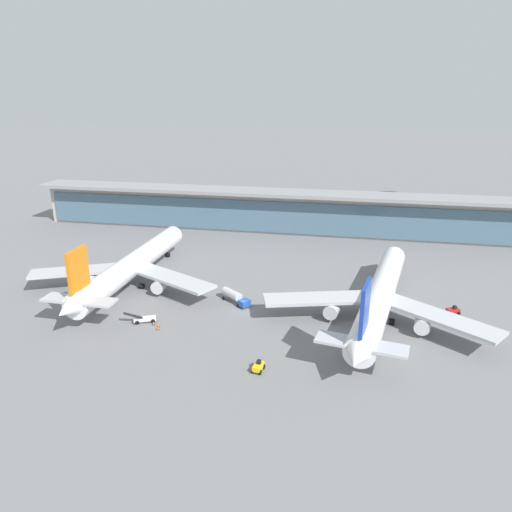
{
  "coord_description": "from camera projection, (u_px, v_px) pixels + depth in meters",
  "views": [
    {
      "loc": [
        22.95,
        -96.3,
        47.2
      ],
      "look_at": [
        0.0,
        15.83,
        7.95
      ],
      "focal_mm": 32.98,
      "sensor_mm": 36.0,
      "label": 1
    }
  ],
  "objects": [
    {
      "name": "ground_plane",
      "position": [
        242.0,
        310.0,
        108.91
      ],
      "size": [
        1200.0,
        1200.0,
        0.0
      ],
      "primitive_type": "plane",
      "color": "slate"
    },
    {
      "name": "airliner_left_stand",
      "position": [
        132.0,
        266.0,
        121.44
      ],
      "size": [
        49.99,
        64.85,
        17.3
      ],
      "color": "white",
      "rests_on": "ground"
    },
    {
      "name": "airliner_centre_stand",
      "position": [
        380.0,
        296.0,
        102.85
      ],
      "size": [
        49.23,
        64.74,
        17.3
      ],
      "color": "white",
      "rests_on": "ground"
    },
    {
      "name": "service_truck_near_nose_red",
      "position": [
        84.0,
        295.0,
        115.13
      ],
      "size": [
        5.1,
        6.29,
        2.7
      ],
      "color": "#B21E1E",
      "rests_on": "ground"
    },
    {
      "name": "service_truck_under_wing_white",
      "position": [
        144.0,
        319.0,
        102.9
      ],
      "size": [
        6.73,
        4.11,
        2.7
      ],
      "color": "silver",
      "rests_on": "ground"
    },
    {
      "name": "service_truck_mid_apron_red",
      "position": [
        453.0,
        311.0,
        106.61
      ],
      "size": [
        3.26,
        2.55,
        2.05
      ],
      "color": "#B21E1E",
      "rests_on": "ground"
    },
    {
      "name": "service_truck_by_tail_yellow",
      "position": [
        258.0,
        367.0,
        84.63
      ],
      "size": [
        2.1,
        3.08,
        2.05
      ],
      "color": "yellow",
      "rests_on": "ground"
    },
    {
      "name": "service_truck_on_taxiway_blue",
      "position": [
        361.0,
        356.0,
        88.16
      ],
      "size": [
        2.31,
        3.17,
        2.05
      ],
      "color": "#234C9E",
      "rests_on": "ground"
    },
    {
      "name": "service_truck_at_far_stand_blue",
      "position": [
        235.0,
        296.0,
        112.3
      ],
      "size": [
        8.16,
        7.08,
        2.95
      ],
      "color": "#234C9E",
      "rests_on": "ground"
    },
    {
      "name": "terminal_building",
      "position": [
        285.0,
        211.0,
        168.84
      ],
      "size": [
        185.98,
        12.8,
        15.2
      ],
      "color": "#B2ADA3",
      "rests_on": "ground"
    },
    {
      "name": "safety_cone_bravo",
      "position": [
        153.0,
        323.0,
        101.89
      ],
      "size": [
        0.62,
        0.62,
        0.7
      ],
      "color": "orange",
      "rests_on": "ground"
    },
    {
      "name": "safety_cone_charlie",
      "position": [
        158.0,
        325.0,
        100.96
      ],
      "size": [
        0.62,
        0.62,
        0.7
      ],
      "color": "orange",
      "rests_on": "ground"
    },
    {
      "name": "safety_cone_delta",
      "position": [
        158.0,
        328.0,
        99.76
      ],
      "size": [
        0.62,
        0.62,
        0.7
      ],
      "color": "orange",
      "rests_on": "ground"
    }
  ]
}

